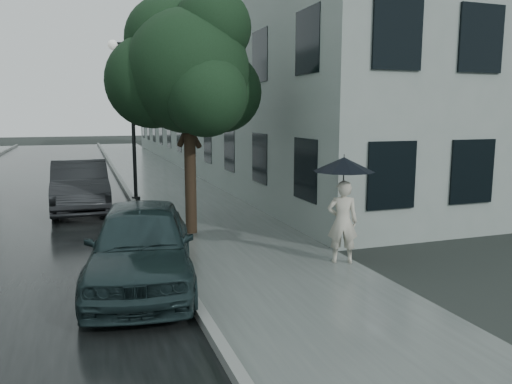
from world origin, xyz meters
name	(u,v)px	position (x,y,z in m)	size (l,w,h in m)	color
ground	(276,284)	(0.00, 0.00, 0.00)	(120.00, 120.00, 0.00)	black
sidewalk	(172,187)	(0.25, 12.00, 0.00)	(3.50, 60.00, 0.01)	slate
kerb_near	(125,188)	(-1.57, 12.00, 0.07)	(0.15, 60.00, 0.15)	slate
asphalt_road	(26,194)	(-5.08, 12.00, 0.00)	(6.85, 60.00, 0.00)	black
building_near	(239,85)	(5.47, 19.50, 4.50)	(7.02, 36.00, 9.00)	gray
pedestrian	(342,222)	(1.70, 0.74, 0.83)	(0.60, 0.39, 1.65)	beige
umbrella	(344,164)	(1.71, 0.77, 1.96)	(1.54, 1.54, 1.22)	black
street_tree	(187,70)	(-0.60, 4.31, 3.96)	(3.83, 3.48, 5.83)	#332619
lamp_post	(128,111)	(-1.59, 9.05, 3.00)	(0.82, 0.48, 5.25)	black
car_near	(141,244)	(-2.20, 0.68, 0.73)	(1.72, 4.26, 1.45)	#1B2C2E
car_far	(80,185)	(-3.19, 8.25, 0.76)	(1.60, 4.58, 1.51)	black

